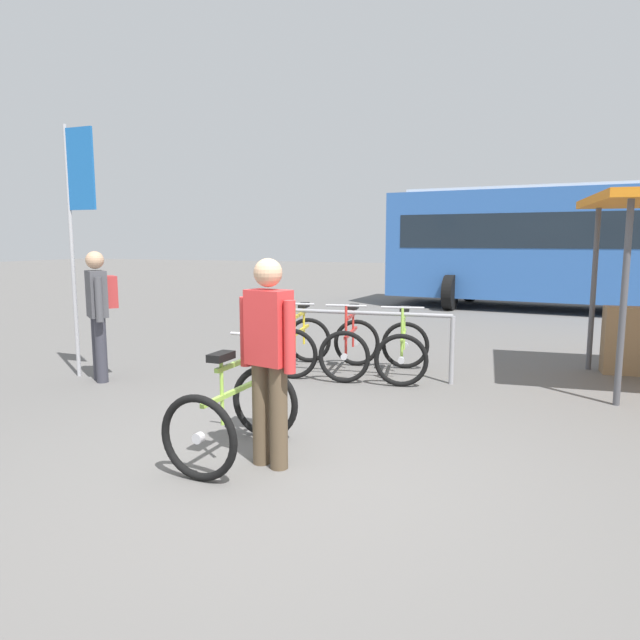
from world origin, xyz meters
name	(u,v)px	position (x,y,z in m)	size (l,w,h in m)	color
ground_plane	(288,475)	(0.00, 0.00, 0.00)	(80.00, 80.00, 0.00)	#605E5B
bike_rack_rail	(356,329)	(-0.49, 3.18, 0.64)	(2.50, 0.26, 0.88)	#99999E
racked_bike_yellow	(301,344)	(-1.31, 3.29, 0.37)	(0.86, 1.21, 0.97)	black
racked_bike_red	(351,347)	(-0.61, 3.35, 0.37)	(0.83, 1.20, 0.98)	black
racked_bike_lime	(403,349)	(0.09, 3.41, 0.37)	(0.85, 1.21, 0.97)	black
featured_bicycle	(240,402)	(-0.55, 0.26, 0.45)	(0.69, 1.18, 0.97)	black
person_with_featured_bike	(269,353)	(-0.21, 0.12, 0.91)	(0.52, 0.27, 1.64)	brown
pedestrian_with_backpack	(99,308)	(-3.43, 1.82, 0.94)	(0.48, 0.45, 1.64)	#383842
bus_distant	(595,241)	(2.88, 11.90, 1.74)	(10.17, 3.95, 3.08)	#3366B7
banner_flag	(77,204)	(-3.76, 1.90, 2.23)	(0.45, 0.05, 3.20)	#B2B2B7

